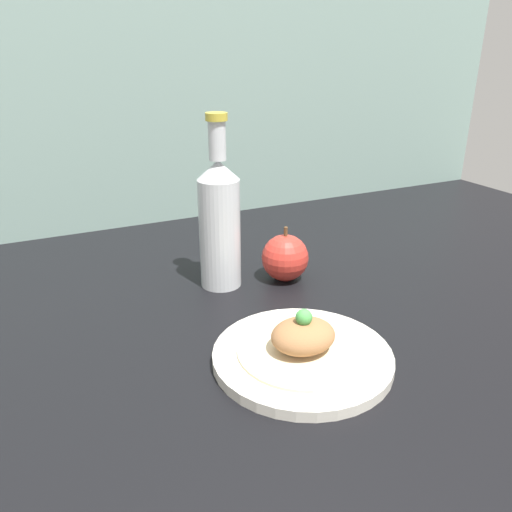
% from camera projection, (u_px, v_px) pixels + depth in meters
% --- Properties ---
extents(ground_plane, '(1.80, 1.10, 0.04)m').
position_uv_depth(ground_plane, '(295.00, 322.00, 0.80)').
color(ground_plane, black).
extents(wall_backsplash, '(1.80, 0.03, 0.80)m').
position_uv_depth(wall_backsplash, '(178.00, 40.00, 1.08)').
color(wall_backsplash, '#84A399').
rests_on(wall_backsplash, ground_plane).
extents(plate, '(0.24, 0.24, 0.02)m').
position_uv_depth(plate, '(302.00, 355.00, 0.66)').
color(plate, silver).
rests_on(plate, ground_plane).
extents(plated_food, '(0.17, 0.17, 0.06)m').
position_uv_depth(plated_food, '(303.00, 340.00, 0.65)').
color(plated_food, beige).
rests_on(plated_food, plate).
extents(cider_bottle, '(0.07, 0.07, 0.29)m').
position_uv_depth(cider_bottle, '(219.00, 220.00, 0.83)').
color(cider_bottle, silver).
rests_on(cider_bottle, ground_plane).
extents(apple, '(0.08, 0.08, 0.10)m').
position_uv_depth(apple, '(285.00, 258.00, 0.88)').
color(apple, red).
rests_on(apple, ground_plane).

